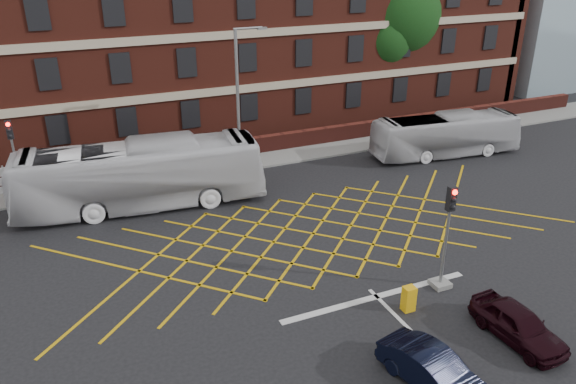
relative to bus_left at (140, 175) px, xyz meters
name	(u,v)px	position (x,y,z in m)	size (l,w,h in m)	color
ground	(334,254)	(6.65, -8.19, -1.71)	(120.00, 120.00, 0.00)	black
victorian_building	(194,11)	(6.90, 13.81, 6.12)	(51.00, 12.17, 20.40)	maroon
boundary_wall	(236,148)	(6.65, 4.81, -1.16)	(56.00, 0.50, 1.10)	#4F1B15
far_pavement	(242,161)	(6.65, 3.81, -1.65)	(60.00, 3.00, 0.12)	slate
glass_block	(552,27)	(40.65, 12.81, 3.29)	(14.00, 10.00, 10.00)	#99B2BF
box_junction_hatching	(313,234)	(6.65, -6.19, -1.70)	(11.50, 0.12, 0.02)	#CC990C
stop_line	(377,297)	(6.65, -11.69, -1.70)	(8.00, 0.30, 0.02)	silver
bus_left	(140,175)	(0.00, 0.00, 0.00)	(2.88, 12.29, 3.42)	silver
bus_right	(446,135)	(18.77, -0.18, -0.39)	(2.22, 9.49, 2.64)	silver
car_navy	(434,371)	(5.68, -16.42, -1.10)	(1.29, 3.71, 1.22)	black
car_maroon	(518,324)	(9.69, -15.71, -1.11)	(1.43, 3.56, 1.21)	black
deciduous_tree	(394,20)	(21.31, 10.18, 5.16)	(7.26, 6.82, 10.78)	black
traffic_light_near	(445,247)	(9.34, -12.06, 0.05)	(0.70, 0.70, 4.27)	slate
traffic_light_far	(17,168)	(-5.63, 3.40, 0.05)	(0.70, 0.70, 4.27)	slate
street_lamp	(240,129)	(5.95, 1.78, 1.09)	(2.25, 1.00, 8.29)	slate
direction_signs	(5,181)	(-6.25, 2.72, -0.33)	(1.10, 0.16, 2.20)	gray
utility_cabinet	(409,299)	(7.26, -12.85, -1.22)	(0.44, 0.37, 0.98)	#EDAC0D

